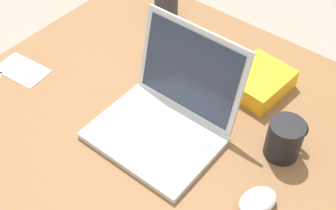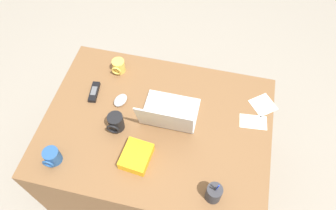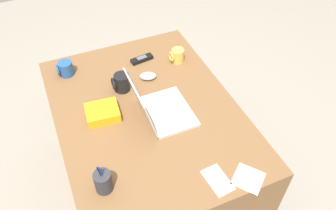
# 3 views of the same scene
# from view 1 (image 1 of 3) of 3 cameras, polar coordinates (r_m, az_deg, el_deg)

# --- Properties ---
(desk) EXTENTS (1.29, 0.95, 0.71)m
(desk) POSITION_cam_1_polar(r_m,az_deg,el_deg) (1.47, 2.93, -11.97)
(desk) COLOR brown
(desk) RESTS_ON ground
(laptop) EXTENTS (0.31, 0.30, 0.25)m
(laptop) POSITION_cam_1_polar(r_m,az_deg,el_deg) (1.14, -0.25, -1.24)
(laptop) COLOR silver
(laptop) RESTS_ON desk
(computer_mouse) EXTENTS (0.09, 0.11, 0.04)m
(computer_mouse) POSITION_cam_1_polar(r_m,az_deg,el_deg) (1.05, 11.21, -11.80)
(computer_mouse) COLOR silver
(computer_mouse) RESTS_ON desk
(coffee_mug_white) EXTENTS (0.09, 0.10, 0.10)m
(coffee_mug_white) POSITION_cam_1_polar(r_m,az_deg,el_deg) (1.13, 14.49, -4.05)
(coffee_mug_white) COLOR black
(coffee_mug_white) RESTS_ON desk
(pen_holder) EXTENTS (0.08, 0.08, 0.18)m
(pen_holder) POSITION_cam_1_polar(r_m,az_deg,el_deg) (1.52, -0.24, 12.80)
(pen_holder) COLOR #333338
(pen_holder) RESTS_ON desk
(snack_bag) EXTENTS (0.16, 0.18, 0.06)m
(snack_bag) POSITION_cam_1_polar(r_m,az_deg,el_deg) (1.29, 11.38, 2.90)
(snack_bag) COLOR #F2AD19
(snack_bag) RESTS_ON desk
(paper_note_near_laptop) EXTENTS (0.16, 0.11, 0.00)m
(paper_note_near_laptop) POSITION_cam_1_polar(r_m,az_deg,el_deg) (1.40, -17.88, 4.21)
(paper_note_near_laptop) COLOR white
(paper_note_near_laptop) RESTS_ON desk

